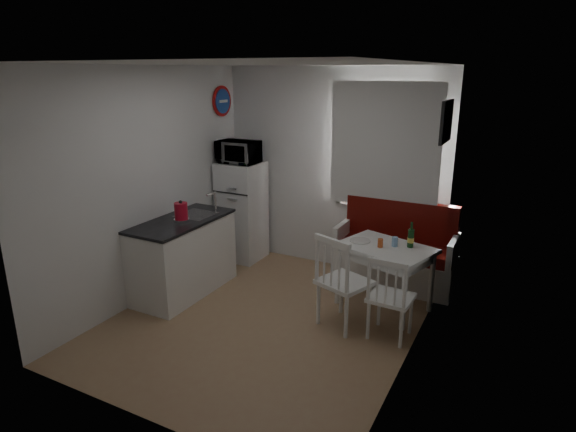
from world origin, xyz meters
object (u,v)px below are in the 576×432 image
at_px(dining_table, 385,253).
at_px(chair_left, 341,274).
at_px(fridge, 242,211).
at_px(kitchen_counter, 184,256).
at_px(bench, 395,258).
at_px(kettle, 181,211).
at_px(wine_bottle, 411,235).
at_px(chair_right, 389,290).
at_px(microwave, 238,152).

height_order(dining_table, chair_left, chair_left).
bearing_deg(fridge, kitchen_counter, -90.90).
relative_size(bench, kettle, 6.06).
bearing_deg(wine_bottle, chair_right, -90.00).
distance_m(dining_table, chair_right, 0.71).
bearing_deg(fridge, kettle, -88.68).
xyz_separation_m(fridge, kettle, (0.03, -1.30, 0.34)).
relative_size(bench, microwave, 2.69).
relative_size(chair_left, chair_right, 1.27).
relative_size(kitchen_counter, microwave, 2.48).
bearing_deg(chair_right, bench, 105.21).
distance_m(dining_table, fridge, 2.26).
bearing_deg(chair_left, kettle, -157.67).
distance_m(kitchen_counter, fridge, 1.26).
bearing_deg(kettle, microwave, 91.38).
height_order(dining_table, microwave, microwave).
bearing_deg(wine_bottle, fridge, 169.46).
relative_size(chair_left, microwave, 1.11).
relative_size(bench, dining_table, 1.28).
distance_m(fridge, wine_bottle, 2.48).
height_order(fridge, wine_bottle, fridge).
distance_m(bench, dining_table, 0.73).
bearing_deg(chair_left, kitchen_counter, -159.30).
height_order(chair_left, microwave, microwave).
height_order(chair_left, chair_right, chair_left).
bearing_deg(kettle, chair_left, 2.21).
xyz_separation_m(chair_left, fridge, (-1.94, 1.22, 0.07)).
xyz_separation_m(bench, wine_bottle, (0.30, -0.57, 0.52)).
bearing_deg(dining_table, microwave, -175.63).
height_order(chair_left, fridge, fridge).
bearing_deg(dining_table, chair_right, -53.01).
height_order(kitchen_counter, chair_left, kitchen_counter).
relative_size(microwave, kettle, 2.25).
height_order(bench, microwave, microwave).
height_order(bench, kettle, kettle).
height_order(fridge, kettle, fridge).
xyz_separation_m(kettle, wine_bottle, (2.40, 0.85, -0.16)).
height_order(bench, dining_table, bench).
bearing_deg(chair_right, dining_table, 112.26).
height_order(kitchen_counter, chair_right, kitchen_counter).
bearing_deg(bench, dining_table, -84.70).
bearing_deg(kitchen_counter, chair_right, 0.77).
distance_m(fridge, microwave, 0.83).
height_order(kitchen_counter, bench, kitchen_counter).
xyz_separation_m(kitchen_counter, bench, (2.15, 1.36, -0.12)).
distance_m(bench, microwave, 2.44).
bearing_deg(kitchen_counter, kettle, -47.43).
bearing_deg(kitchen_counter, chair_left, 0.58).
height_order(dining_table, fridge, fridge).
bearing_deg(fridge, bench, 3.04).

